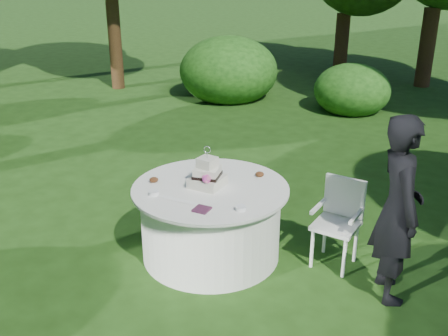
{
  "coord_description": "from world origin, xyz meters",
  "views": [
    {
      "loc": [
        2.2,
        -4.16,
        2.91
      ],
      "look_at": [
        0.15,
        0.0,
        1.0
      ],
      "focal_mm": 42.0,
      "sensor_mm": 36.0,
      "label": 1
    }
  ],
  "objects": [
    {
      "name": "table",
      "position": [
        0.0,
        0.0,
        0.39
      ],
      "size": [
        1.56,
        1.56,
        0.77
      ],
      "color": "white",
      "rests_on": "ground"
    },
    {
      "name": "petal_cups",
      "position": [
        -0.12,
        0.16,
        0.79
      ],
      "size": [
        0.99,
        0.69,
        0.05
      ],
      "color": "#562D16",
      "rests_on": "table"
    },
    {
      "name": "napkins",
      "position": [
        0.16,
        -0.48,
        0.78
      ],
      "size": [
        0.14,
        0.14,
        0.02
      ],
      "primitive_type": "cube",
      "color": "#4D213B",
      "rests_on": "table"
    },
    {
      "name": "feather_plume",
      "position": [
        -0.13,
        -0.41,
        0.78
      ],
      "size": [
        0.48,
        0.07,
        0.01
      ],
      "primitive_type": "ellipsoid",
      "color": "white",
      "rests_on": "table"
    },
    {
      "name": "votives",
      "position": [
        -0.07,
        -0.08,
        0.79
      ],
      "size": [
        0.98,
        0.98,
        0.04
      ],
      "color": "white",
      "rests_on": "table"
    },
    {
      "name": "ground",
      "position": [
        0.0,
        0.0,
        0.0
      ],
      "size": [
        80.0,
        80.0,
        0.0
      ],
      "primitive_type": "plane",
      "color": "#19350E",
      "rests_on": "ground"
    },
    {
      "name": "guest",
      "position": [
        1.76,
        0.13,
        0.86
      ],
      "size": [
        0.64,
        0.74,
        1.71
      ],
      "primitive_type": "imported",
      "rotation": [
        0.0,
        0.0,
        2.03
      ],
      "color": "black",
      "rests_on": "ground"
    },
    {
      "name": "cake",
      "position": [
        -0.04,
        0.01,
        0.88
      ],
      "size": [
        0.31,
        0.32,
        0.42
      ],
      "color": "silver",
      "rests_on": "table"
    },
    {
      "name": "chair",
      "position": [
        1.19,
        0.45,
        0.52
      ],
      "size": [
        0.46,
        0.45,
        0.88
      ],
      "color": "silver",
      "rests_on": "ground"
    }
  ]
}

